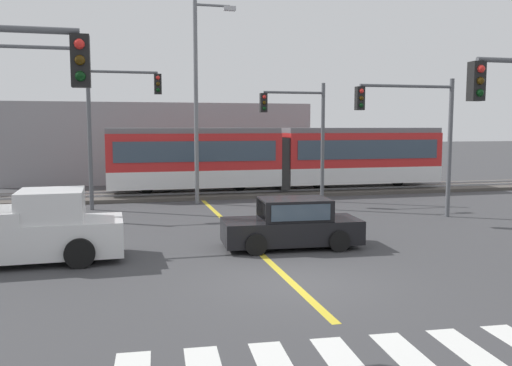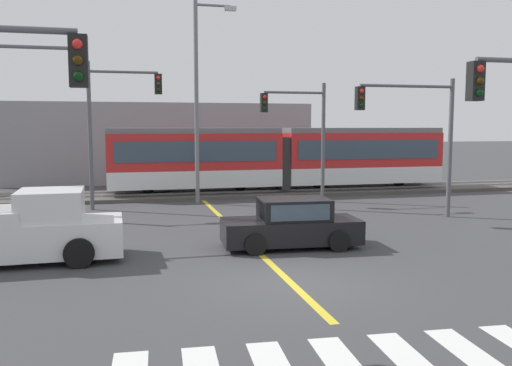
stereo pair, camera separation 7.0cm
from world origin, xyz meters
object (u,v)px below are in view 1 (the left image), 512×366
Objects in this scene: light_rail_tram at (280,156)px; traffic_light_mid_right at (417,124)px; sedan_crossing at (292,225)px; pickup_truck at (26,232)px; traffic_light_far_left at (113,114)px; traffic_light_far_right at (302,125)px; street_lamp_centre at (199,92)px.

traffic_light_mid_right reaches higher than light_rail_tram.
sedan_crossing is 0.79× the size of pickup_truck.
pickup_truck reaches higher than sedan_crossing.
sedan_crossing is 0.76× the size of traffic_light_mid_right.
light_rail_tram is 3.40× the size of pickup_truck.
sedan_crossing is 11.24m from traffic_light_far_left.
traffic_light_mid_right is (6.43, 3.82, 3.10)m from sedan_crossing.
traffic_light_far_right is (-2.99, 5.49, -0.02)m from traffic_light_mid_right.
traffic_light_far_left is at bearing 120.23° from sedan_crossing.
street_lamp_centre reaches higher than traffic_light_far_right.
traffic_light_far_left is 8.82m from traffic_light_far_right.
traffic_light_far_right reaches higher than traffic_light_mid_right.
sedan_crossing is 0.66× the size of traffic_light_far_left.
traffic_light_far_right is (3.44, 9.31, 3.08)m from sedan_crossing.
traffic_light_far_right is at bearing -8.88° from street_lamp_centre.
traffic_light_far_left is at bearing 155.43° from traffic_light_mid_right.
pickup_truck is at bearing -164.55° from traffic_light_mid_right.
sedan_crossing is 8.10m from traffic_light_mid_right.
street_lamp_centre is (-1.41, 10.07, 4.63)m from sedan_crossing.
traffic_light_far_left reaches higher than pickup_truck.
pickup_truck is 0.57× the size of street_lamp_centre.
traffic_light_mid_right reaches higher than pickup_truck.
traffic_light_mid_right is at bearing 15.45° from pickup_truck.
sedan_crossing is (-3.42, -12.98, -1.35)m from light_rail_tram.
traffic_light_mid_right is (14.05, 3.88, 2.96)m from pickup_truck.
sedan_crossing is at bearing -104.76° from light_rail_tram.
traffic_light_far_right is at bearing 0.59° from traffic_light_far_left.
street_lamp_centre reaches higher than pickup_truck.
light_rail_tram is 4.31× the size of sedan_crossing.
traffic_light_mid_right is at bearing 30.71° from sedan_crossing.
street_lamp_centre reaches higher than traffic_light_far_left.
traffic_light_far_left is at bearing -156.84° from light_rail_tram.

